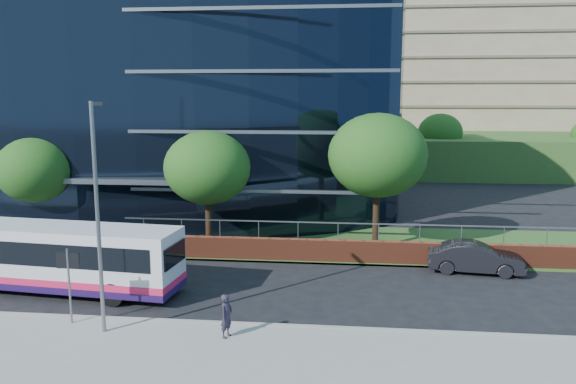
# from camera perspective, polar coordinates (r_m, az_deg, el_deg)

# --- Properties ---
(far_forecourt) EXTENTS (50.00, 8.00, 0.10)m
(far_forecourt) POSITION_cam_1_polar(r_m,az_deg,el_deg) (38.02, -26.64, -3.86)
(far_forecourt) COLOR gray
(far_forecourt) RESTS_ON ground
(grass_verge) EXTENTS (36.00, 8.00, 0.12)m
(grass_verge) POSITION_cam_1_polar(r_m,az_deg,el_deg) (33.50, 22.61, -5.28)
(grass_verge) COLOR #2D511E
(grass_verge) RESTS_ON ground
(glass_office) EXTENTS (44.00, 23.10, 16.00)m
(glass_office) POSITION_cam_1_polar(r_m,az_deg,el_deg) (44.80, -18.41, 8.86)
(glass_office) COLOR black
(glass_office) RESTS_ON ground
(retaining_wall) EXTENTS (34.00, 0.40, 2.11)m
(retaining_wall) POSITION_cam_1_polar(r_m,az_deg,el_deg) (28.93, 17.11, -6.14)
(retaining_wall) COLOR maroon
(retaining_wall) RESTS_ON ground
(apartment_block) EXTENTS (60.00, 42.00, 30.00)m
(apartment_block) POSITION_cam_1_polar(r_m,az_deg,el_deg) (79.26, 19.26, 11.24)
(apartment_block) COLOR #2D511E
(apartment_block) RESTS_ON ground
(street_sign) EXTENTS (0.85, 0.09, 2.80)m
(street_sign) POSITION_cam_1_polar(r_m,az_deg,el_deg) (21.79, -21.41, -7.38)
(street_sign) COLOR slate
(street_sign) RESTS_ON pavement_near
(tree_far_b) EXTENTS (4.29, 4.29, 6.05)m
(tree_far_b) POSITION_cam_1_polar(r_m,az_deg,el_deg) (34.49, -24.29, 2.05)
(tree_far_b) COLOR black
(tree_far_b) RESTS_ON ground
(tree_far_c) EXTENTS (4.62, 4.62, 6.51)m
(tree_far_c) POSITION_cam_1_polar(r_m,az_deg,el_deg) (30.17, -8.18, 2.45)
(tree_far_c) COLOR black
(tree_far_c) RESTS_ON ground
(tree_far_d) EXTENTS (5.28, 5.28, 7.44)m
(tree_far_d) POSITION_cam_1_polar(r_m,az_deg,el_deg) (30.21, 9.10, 3.69)
(tree_far_d) COLOR black
(tree_far_d) RESTS_ON ground
(tree_dist_e) EXTENTS (4.62, 4.62, 6.51)m
(tree_dist_e) POSITION_cam_1_polar(r_m,az_deg,el_deg) (60.89, 15.19, 5.86)
(tree_dist_e) COLOR black
(tree_dist_e) RESTS_ON ground
(streetlight_east) EXTENTS (0.15, 0.77, 8.00)m
(streetlight_east) POSITION_cam_1_polar(r_m,az_deg,el_deg) (20.08, -18.77, -1.91)
(streetlight_east) COLOR slate
(streetlight_east) RESTS_ON pavement_near
(city_bus) EXTENTS (10.84, 3.51, 2.88)m
(city_bus) POSITION_cam_1_polar(r_m,az_deg,el_deg) (25.92, -22.12, -6.17)
(city_bus) COLOR silver
(city_bus) RESTS_ON ground
(parked_car) EXTENTS (4.57, 2.04, 1.46)m
(parked_car) POSITION_cam_1_polar(r_m,az_deg,el_deg) (28.25, 18.52, -6.35)
(parked_car) COLOR black
(parked_car) RESTS_ON ground
(pedestrian) EXTENTS (0.53, 0.64, 1.52)m
(pedestrian) POSITION_cam_1_polar(r_m,az_deg,el_deg) (19.70, -6.26, -12.40)
(pedestrian) COLOR #282030
(pedestrian) RESTS_ON pavement_near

